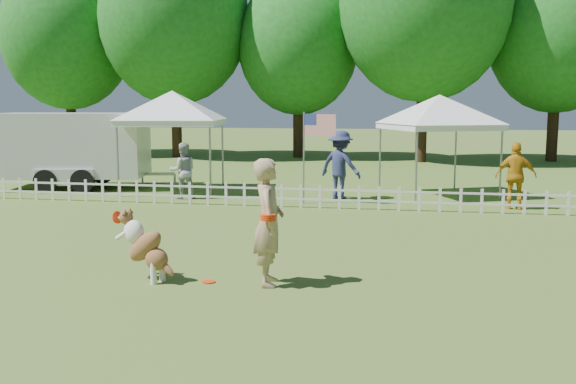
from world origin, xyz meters
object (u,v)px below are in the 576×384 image
at_px(cargo_trailer, 74,150).
at_px(dog, 146,246).
at_px(spectator_b, 340,165).
at_px(canopy_tent_left, 173,142).
at_px(spectator_a, 183,171).
at_px(handler, 269,222).
at_px(frisbee_on_turf, 208,282).
at_px(flag_pole, 304,158).
at_px(canopy_tent_right, 438,147).
at_px(spectator_c, 516,176).

bearing_deg(cargo_trailer, dog, -68.27).
relative_size(cargo_trailer, spectator_b, 2.87).
distance_m(canopy_tent_left, spectator_a, 1.84).
relative_size(handler, canopy_tent_left, 0.63).
xyz_separation_m(frisbee_on_turf, flag_pole, (0.16, 7.87, 1.21)).
distance_m(frisbee_on_turf, flag_pole, 7.96).
xyz_separation_m(canopy_tent_left, spectator_a, (0.83, -1.48, -0.70)).
relative_size(canopy_tent_right, spectator_a, 1.81).
xyz_separation_m(dog, cargo_trailer, (-6.56, 9.77, 0.69)).
bearing_deg(cargo_trailer, frisbee_on_turf, -64.42).
height_order(canopy_tent_right, spectator_b, canopy_tent_right).
bearing_deg(spectator_c, spectator_b, -10.42).
xyz_separation_m(dog, canopy_tent_left, (-3.22, 9.69, 0.97)).
bearing_deg(canopy_tent_left, spectator_c, -18.61).
height_order(handler, flag_pole, flag_pole).
bearing_deg(canopy_tent_left, cargo_trailer, 169.73).
bearing_deg(spectator_a, flag_pole, 151.24).
height_order(dog, flag_pole, flag_pole).
relative_size(handler, canopy_tent_right, 0.66).
distance_m(dog, flag_pole, 8.04).
height_order(spectator_b, spectator_c, spectator_b).
bearing_deg(frisbee_on_turf, spectator_a, 112.25).
distance_m(spectator_a, spectator_b, 4.43).
height_order(frisbee_on_turf, canopy_tent_left, canopy_tent_left).
height_order(canopy_tent_right, spectator_a, canopy_tent_right).
xyz_separation_m(canopy_tent_right, flag_pole, (-3.58, -2.26, -0.20)).
relative_size(handler, spectator_b, 0.98).
distance_m(dog, canopy_tent_right, 11.26).
xyz_separation_m(handler, spectator_c, (4.68, 7.88, -0.09)).
xyz_separation_m(frisbee_on_turf, spectator_b, (1.04, 8.89, 0.95)).
xyz_separation_m(dog, frisbee_on_turf, (0.94, 0.07, -0.52)).
bearing_deg(handler, frisbee_on_turf, 83.02).
relative_size(frisbee_on_turf, canopy_tent_right, 0.07).
xyz_separation_m(dog, canopy_tent_right, (4.69, 10.20, 0.90)).
distance_m(frisbee_on_turf, spectator_a, 8.83).
xyz_separation_m(canopy_tent_left, spectator_b, (5.20, -0.73, -0.53)).
relative_size(handler, dog, 1.78).
xyz_separation_m(handler, frisbee_on_turf, (-0.92, -0.07, -0.93)).
height_order(dog, spectator_b, spectator_b).
bearing_deg(cargo_trailer, spectator_c, -19.73).
bearing_deg(spectator_c, spectator_a, -0.05).
relative_size(canopy_tent_left, canopy_tent_right, 1.05).
xyz_separation_m(spectator_a, spectator_b, (4.37, 0.74, 0.17)).
bearing_deg(handler, dog, 82.87).
height_order(frisbee_on_turf, cargo_trailer, cargo_trailer).
distance_m(canopy_tent_right, cargo_trailer, 11.25).
bearing_deg(canopy_tent_left, handler, -70.88).
distance_m(handler, spectator_b, 8.81).
distance_m(dog, cargo_trailer, 11.79).
relative_size(spectator_a, spectator_c, 0.93).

